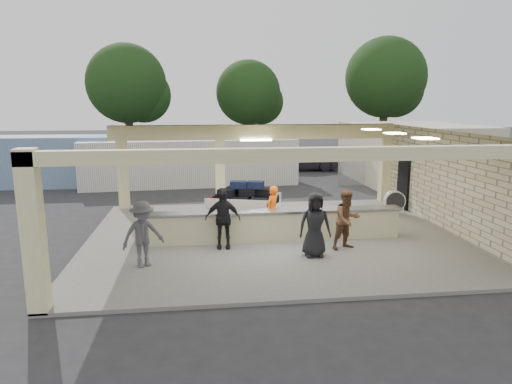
{
  "coord_description": "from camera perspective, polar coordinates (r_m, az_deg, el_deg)",
  "views": [
    {
      "loc": [
        -2.35,
        -14.35,
        4.47
      ],
      "look_at": [
        -0.44,
        1.0,
        1.38
      ],
      "focal_mm": 32.0,
      "sensor_mm": 36.0,
      "label": 1
    }
  ],
  "objects": [
    {
      "name": "car_white_a",
      "position": [
        29.57,
        16.32,
        3.66
      ],
      "size": [
        5.91,
        3.93,
        1.55
      ],
      "primitive_type": "imported",
      "rotation": [
        0.0,
        0.0,
        1.3
      ],
      "color": "silver",
      "rests_on": "ground"
    },
    {
      "name": "passenger_a",
      "position": [
        13.88,
        11.32,
        -3.41
      ],
      "size": [
        0.95,
        0.64,
        1.8
      ],
      "primitive_type": "imported",
      "rotation": [
        0.0,
        0.0,
        0.32
      ],
      "color": "brown",
      "rests_on": "pavilion"
    },
    {
      "name": "drum_fan",
      "position": [
        18.83,
        16.93,
        -1.11
      ],
      "size": [
        0.85,
        0.45,
        0.91
      ],
      "rotation": [
        0.0,
        0.0,
        -0.15
      ],
      "color": "silver",
      "rests_on": "pavilion"
    },
    {
      "name": "luggage_cart",
      "position": [
        16.81,
        -1.58,
        -0.92
      ],
      "size": [
        2.91,
        2.27,
        1.49
      ],
      "rotation": [
        0.0,
        0.0,
        -0.3
      ],
      "color": "silver",
      "rests_on": "pavilion"
    },
    {
      "name": "fence",
      "position": [
        27.12,
        22.5,
        3.19
      ],
      "size": [
        12.06,
        0.06,
        2.03
      ],
      "color": "gray",
      "rests_on": "ground"
    },
    {
      "name": "car_white_b",
      "position": [
        30.97,
        20.35,
        3.7
      ],
      "size": [
        5.1,
        3.18,
        1.51
      ],
      "primitive_type": "imported",
      "rotation": [
        0.0,
        0.0,
        1.25
      ],
      "color": "silver",
      "rests_on": "ground"
    },
    {
      "name": "passenger_c",
      "position": [
        12.54,
        -13.97,
        -5.14
      ],
      "size": [
        1.21,
        0.91,
        1.79
      ],
      "primitive_type": "imported",
      "rotation": [
        0.0,
        0.0,
        0.5
      ],
      "color": "#48484D",
      "rests_on": "pavilion"
    },
    {
      "name": "container_white",
      "position": [
        24.79,
        -8.13,
        3.67
      ],
      "size": [
        11.48,
        3.03,
        2.46
      ],
      "primitive_type": "cube",
      "rotation": [
        0.0,
        0.0,
        0.07
      ],
      "color": "white",
      "rests_on": "ground"
    },
    {
      "name": "baggage_counter",
      "position": [
        14.58,
        2.45,
        -4.17
      ],
      "size": [
        8.2,
        0.58,
        0.98
      ],
      "color": "#C3BD91",
      "rests_on": "pavilion"
    },
    {
      "name": "passenger_d",
      "position": [
        13.07,
        7.37,
        -4.07
      ],
      "size": [
        0.92,
        0.41,
        1.86
      ],
      "primitive_type": "imported",
      "rotation": [
        0.0,
        0.0,
        -0.04
      ],
      "color": "black",
      "rests_on": "pavilion"
    },
    {
      "name": "container_blue",
      "position": [
        27.38,
        -27.76,
        3.4
      ],
      "size": [
        10.24,
        2.71,
        2.65
      ],
      "primitive_type": "cube",
      "rotation": [
        0.0,
        0.0,
        -0.03
      ],
      "color": "#799AC2",
      "rests_on": "ground"
    },
    {
      "name": "passenger_b",
      "position": [
        13.72,
        -4.18,
        -3.37
      ],
      "size": [
        1.08,
        0.46,
        1.81
      ],
      "primitive_type": "imported",
      "rotation": [
        0.0,
        0.0,
        -0.07
      ],
      "color": "black",
      "rests_on": "pavilion"
    },
    {
      "name": "tree_left",
      "position": [
        38.89,
        -15.35,
        12.55
      ],
      "size": [
        6.6,
        6.3,
        9.0
      ],
      "color": "#382619",
      "rests_on": "ground"
    },
    {
      "name": "baggage_handler",
      "position": [
        15.26,
        2.05,
        -2.22
      ],
      "size": [
        0.63,
        0.65,
        1.61
      ],
      "primitive_type": "imported",
      "rotation": [
        0.0,
        0.0,
        3.99
      ],
      "color": "#FF5F0D",
      "rests_on": "pavilion"
    },
    {
      "name": "pavilion",
      "position": [
        15.55,
        2.54,
        -0.3
      ],
      "size": [
        12.01,
        10.0,
        3.55
      ],
      "color": "#62605B",
      "rests_on": "ground"
    },
    {
      "name": "car_dark",
      "position": [
        30.1,
        5.98,
        4.12
      ],
      "size": [
        4.58,
        1.89,
        1.49
      ],
      "primitive_type": "imported",
      "rotation": [
        0.0,
        0.0,
        1.5
      ],
      "color": "black",
      "rests_on": "ground"
    },
    {
      "name": "ground",
      "position": [
        15.21,
        2.12,
        -5.8
      ],
      "size": [
        120.0,
        120.0,
        0.0
      ],
      "primitive_type": "plane",
      "color": "#252527",
      "rests_on": "ground"
    },
    {
      "name": "tree_right",
      "position": [
        42.92,
        16.2,
        13.19
      ],
      "size": [
        7.2,
        7.0,
        10.0
      ],
      "color": "#382619",
      "rests_on": "ground"
    },
    {
      "name": "tree_mid",
      "position": [
        40.78,
        -0.54,
        11.98
      ],
      "size": [
        6.0,
        5.6,
        8.0
      ],
      "color": "#382619",
      "rests_on": "ground"
    },
    {
      "name": "adjacent_building",
      "position": [
        27.23,
        18.8,
        4.64
      ],
      "size": [
        6.0,
        8.0,
        3.2
      ],
      "primitive_type": "cube",
      "color": "beige",
      "rests_on": "ground"
    }
  ]
}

